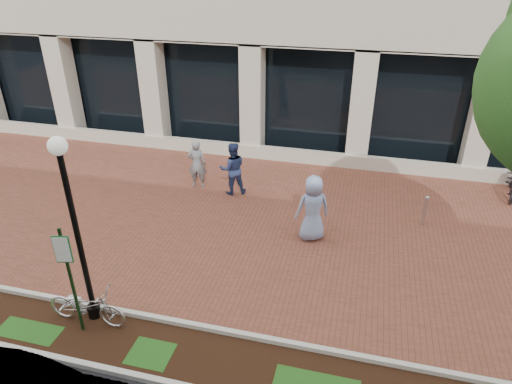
% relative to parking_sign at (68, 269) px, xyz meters
% --- Properties ---
extents(ground, '(120.00, 120.00, 0.00)m').
position_rel_parking_sign_xyz_m(ground, '(3.13, 5.15, -1.63)').
color(ground, black).
rests_on(ground, ground).
extents(brick_plaza, '(40.00, 9.00, 0.01)m').
position_rel_parking_sign_xyz_m(brick_plaza, '(3.13, 5.15, -1.62)').
color(brick_plaza, brown).
rests_on(brick_plaza, ground).
extents(planting_strip, '(40.00, 1.50, 0.01)m').
position_rel_parking_sign_xyz_m(planting_strip, '(3.13, -0.10, -1.62)').
color(planting_strip, black).
rests_on(planting_strip, ground).
extents(curb_plaza_side, '(40.00, 0.12, 0.12)m').
position_rel_parking_sign_xyz_m(curb_plaza_side, '(3.13, 0.65, -1.57)').
color(curb_plaza_side, beige).
rests_on(curb_plaza_side, ground).
extents(parking_sign, '(0.34, 0.07, 2.57)m').
position_rel_parking_sign_xyz_m(parking_sign, '(0.00, 0.00, 0.00)').
color(parking_sign, '#133515').
rests_on(parking_sign, ground).
extents(lamppost, '(0.36, 0.36, 4.24)m').
position_rel_parking_sign_xyz_m(lamppost, '(0.02, 0.45, 0.77)').
color(lamppost, black).
rests_on(lamppost, ground).
extents(locked_bicycle, '(1.80, 0.63, 0.94)m').
position_rel_parking_sign_xyz_m(locked_bicycle, '(0.01, 0.26, -1.15)').
color(locked_bicycle, silver).
rests_on(locked_bicycle, ground).
extents(pedestrian_left, '(0.65, 0.47, 1.67)m').
position_rel_parking_sign_xyz_m(pedestrian_left, '(0.04, 6.86, -0.79)').
color(pedestrian_left, slate).
rests_on(pedestrian_left, ground).
extents(pedestrian_mid, '(1.06, 0.97, 1.77)m').
position_rel_parking_sign_xyz_m(pedestrian_mid, '(1.33, 6.70, -0.74)').
color(pedestrian_mid, '#1F294D').
rests_on(pedestrian_mid, ground).
extents(pedestrian_right, '(1.10, 0.94, 1.91)m').
position_rel_parking_sign_xyz_m(pedestrian_right, '(4.21, 4.69, -0.67)').
color(pedestrian_right, '#8295C1').
rests_on(pedestrian_right, ground).
extents(bollard, '(0.12, 0.12, 0.96)m').
position_rel_parking_sign_xyz_m(bollard, '(7.29, 6.18, -1.14)').
color(bollard, '#B6B6BB').
rests_on(bollard, ground).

